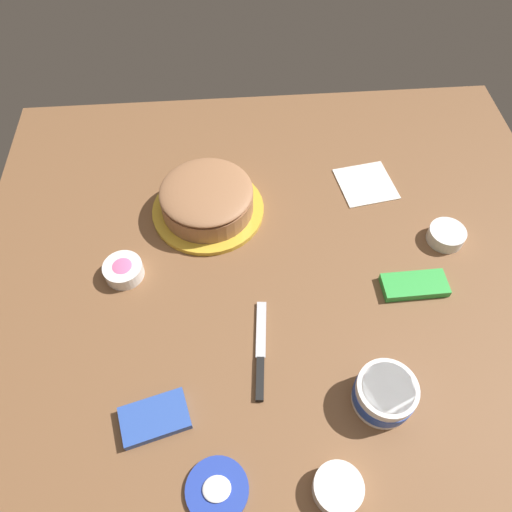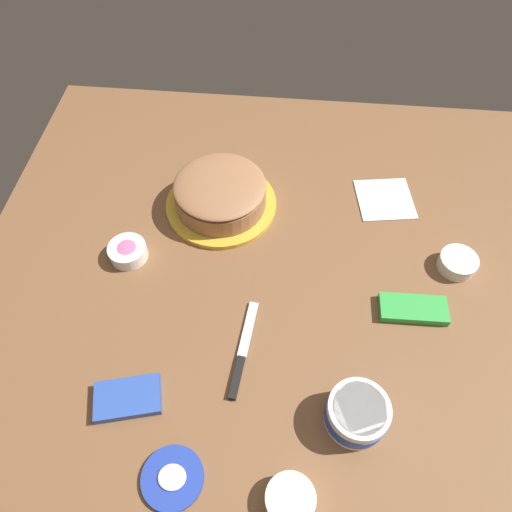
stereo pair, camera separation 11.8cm
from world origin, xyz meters
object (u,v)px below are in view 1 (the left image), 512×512
frosting_tub (385,394)px  frosting_tub_lid (217,489)px  sprinkle_bowl_pink (123,270)px  paper_napkin (366,183)px  sprinkle_bowl_rainbow (446,235)px  frosted_cake (207,200)px  candy_box_upper (414,284)px  spreading_knife (260,358)px  sprinkle_bowl_green (338,488)px  candy_box_lower (155,418)px

frosting_tub → frosting_tub_lid: 0.38m
sprinkle_bowl_pink → paper_napkin: bearing=21.2°
frosting_tub_lid → sprinkle_bowl_rainbow: bearing=42.1°
frosted_cake → sprinkle_bowl_rainbow: bearing=-13.3°
sprinkle_bowl_pink → candy_box_upper: size_ratio=0.61×
spreading_knife → paper_napkin: bearing=55.7°
spreading_knife → paper_napkin: size_ratio=1.58×
frosting_tub_lid → spreading_knife: frosting_tub_lid is taller
spreading_knife → sprinkle_bowl_rainbow: 0.58m
frosted_cake → spreading_knife: frosted_cake is taller
spreading_knife → sprinkle_bowl_green: (0.12, -0.28, 0.01)m
frosting_tub_lid → spreading_knife: (0.10, 0.26, -0.00)m
frosting_tub → sprinkle_bowl_pink: bearing=147.3°
frosted_cake → sprinkle_bowl_pink: bearing=-138.0°
sprinkle_bowl_pink → frosted_cake: bearing=42.0°
frosted_cake → candy_box_upper: frosted_cake is taller
frosted_cake → paper_napkin: size_ratio=2.01×
frosting_tub_lid → paper_napkin: frosting_tub_lid is taller
candy_box_lower → paper_napkin: 0.84m
spreading_knife → frosting_tub_lid: bearing=-112.0°
sprinkle_bowl_rainbow → candy_box_upper: sprinkle_bowl_rainbow is taller
spreading_knife → candy_box_lower: (-0.23, -0.12, 0.00)m
frosted_cake → paper_napkin: 0.45m
frosted_cake → sprinkle_bowl_pink: size_ratio=3.15×
sprinkle_bowl_green → paper_napkin: (0.22, 0.78, -0.02)m
frosting_tub → sprinkle_bowl_rainbow: 0.48m
frosting_tub_lid → paper_napkin: 0.88m
frosting_tub_lid → sprinkle_bowl_pink: 0.55m
sprinkle_bowl_green → candy_box_lower: 0.38m
sprinkle_bowl_green → sprinkle_bowl_pink: bearing=129.9°
sprinkle_bowl_green → sprinkle_bowl_rainbow: bearing=55.9°
frosting_tub_lid → paper_napkin: bearing=59.6°
sprinkle_bowl_green → paper_napkin: 0.81m
sprinkle_bowl_green → paper_napkin: size_ratio=0.63×
frosting_tub_lid → candy_box_upper: (0.49, 0.42, 0.00)m
candy_box_upper → paper_napkin: (-0.04, 0.34, -0.01)m
spreading_knife → sprinkle_bowl_rainbow: bearing=30.0°
candy_box_lower → sprinkle_bowl_rainbow: bearing=14.9°
candy_box_lower → paper_napkin: candy_box_lower is taller
spreading_knife → candy_box_upper: (0.39, 0.16, 0.00)m
frosting_tub → spreading_knife: bearing=155.5°
sprinkle_bowl_pink → paper_napkin: sprinkle_bowl_pink is taller
sprinkle_bowl_rainbow → sprinkle_bowl_pink: (-0.82, -0.04, 0.00)m
sprinkle_bowl_pink → candy_box_lower: bearing=-76.1°
frosting_tub_lid → sprinkle_bowl_rainbow: (0.61, 0.55, 0.01)m
frosting_tub → spreading_knife: (-0.24, 0.11, -0.03)m
frosting_tub → sprinkle_bowl_green: bearing=-126.9°
spreading_knife → paper_napkin: (0.34, 0.50, -0.00)m
frosting_tub → spreading_knife: frosting_tub is taller
sprinkle_bowl_rainbow → frosting_tub: bearing=-122.9°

